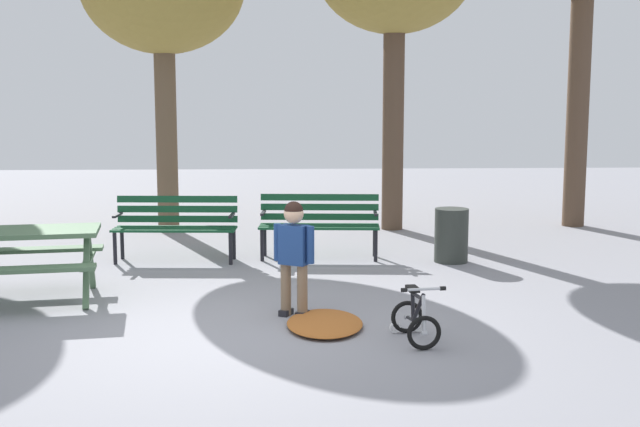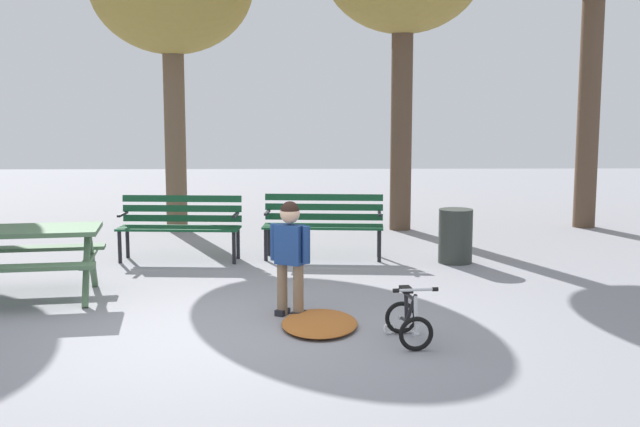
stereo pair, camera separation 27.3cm
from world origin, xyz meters
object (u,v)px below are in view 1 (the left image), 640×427
(picnic_table, at_px, (10,246))
(kids_bicycle, at_px, (415,319))
(park_bench_left, at_px, (319,220))
(park_bench_far_left, at_px, (176,223))
(trash_bin, at_px, (451,235))
(child_standing, at_px, (294,249))

(picnic_table, relative_size, kids_bicycle, 3.34)
(picnic_table, bearing_deg, park_bench_left, 34.00)
(park_bench_far_left, relative_size, kids_bicycle, 2.74)
(park_bench_left, xyz_separation_m, trash_bin, (1.72, -0.37, -0.16))
(park_bench_far_left, bearing_deg, park_bench_left, 3.43)
(picnic_table, bearing_deg, kids_bicycle, -21.80)
(picnic_table, xyz_separation_m, child_standing, (2.95, -0.72, 0.08))
(park_bench_left, distance_m, kids_bicycle, 3.92)
(kids_bicycle, xyz_separation_m, trash_bin, (1.06, 3.49, 0.15))
(trash_bin, bearing_deg, park_bench_left, 167.95)
(child_standing, height_order, kids_bicycle, child_standing)
(child_standing, height_order, trash_bin, child_standing)
(park_bench_far_left, relative_size, trash_bin, 2.30)
(child_standing, bearing_deg, trash_bin, 51.09)
(park_bench_far_left, xyz_separation_m, child_standing, (1.51, -2.87, 0.17))
(park_bench_far_left, bearing_deg, trash_bin, -3.99)
(child_standing, bearing_deg, kids_bicycle, -39.92)
(park_bench_left, relative_size, trash_bin, 2.31)
(child_standing, xyz_separation_m, kids_bicycle, (1.05, -0.88, -0.48))
(park_bench_left, distance_m, child_standing, 3.01)
(park_bench_left, xyz_separation_m, child_standing, (-0.39, -2.98, 0.17))
(park_bench_far_left, bearing_deg, kids_bicycle, -55.65)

